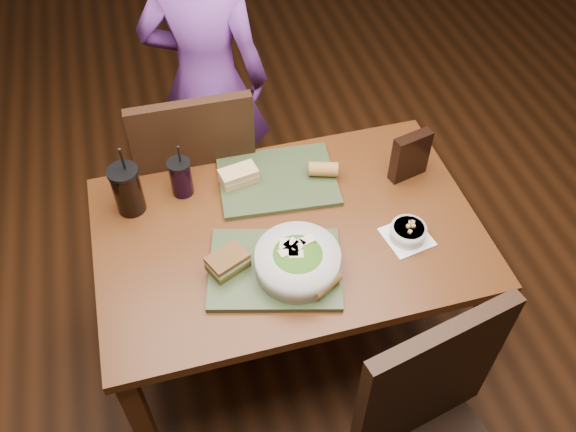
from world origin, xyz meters
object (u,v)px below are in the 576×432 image
(diner, at_px, (207,82))
(sandwich_near, at_px, (228,262))
(chair_far, at_px, (197,176))
(sandwich_far, at_px, (239,176))
(cup_cola, at_px, (127,190))
(tray_near, at_px, (275,269))
(salad_bowl, at_px, (298,260))
(baguette_far, at_px, (323,169))
(baguette_near, at_px, (324,283))
(soup_bowl, at_px, (408,232))
(chip_bag, at_px, (410,156))
(tray_far, at_px, (277,180))
(cup_berry, at_px, (181,177))
(dining_table, at_px, (288,246))

(diner, relative_size, sandwich_near, 10.11)
(chair_far, xyz_separation_m, sandwich_far, (0.13, -0.27, 0.22))
(sandwich_near, bearing_deg, cup_cola, 127.33)
(tray_near, xyz_separation_m, salad_bowl, (0.07, -0.03, 0.05))
(chair_far, distance_m, sandwich_far, 0.37)
(chair_far, bearing_deg, baguette_far, -35.80)
(sandwich_far, relative_size, baguette_far, 1.36)
(salad_bowl, distance_m, sandwich_far, 0.45)
(chair_far, xyz_separation_m, baguette_near, (0.29, -0.80, 0.22))
(soup_bowl, bearing_deg, baguette_far, 118.73)
(baguette_far, relative_size, chip_bag, 0.56)
(tray_far, xyz_separation_m, chip_bag, (0.47, -0.09, 0.09))
(sandwich_near, height_order, cup_berry, cup_berry)
(soup_bowl, xyz_separation_m, baguette_far, (-0.19, 0.35, 0.02))
(diner, height_order, cup_berry, diner)
(chair_far, bearing_deg, sandwich_far, -63.85)
(diner, height_order, salad_bowl, diner)
(soup_bowl, relative_size, chip_bag, 0.90)
(chair_far, relative_size, tray_far, 2.45)
(tray_near, distance_m, sandwich_near, 0.15)
(diner, distance_m, soup_bowl, 1.16)
(diner, relative_size, cup_berry, 6.65)
(dining_table, xyz_separation_m, soup_bowl, (0.38, -0.14, 0.12))
(chair_far, distance_m, soup_bowl, 0.93)
(salad_bowl, bearing_deg, cup_cola, 138.96)
(diner, xyz_separation_m, cup_berry, (-0.20, -0.64, 0.08))
(sandwich_near, bearing_deg, chip_bag, 19.73)
(dining_table, height_order, soup_bowl, soup_bowl)
(sandwich_far, distance_m, baguette_near, 0.55)
(tray_near, xyz_separation_m, sandwich_near, (-0.14, 0.04, 0.04))
(sandwich_near, distance_m, baguette_far, 0.53)
(sandwich_near, height_order, sandwich_far, sandwich_near)
(tray_far, bearing_deg, baguette_far, -8.77)
(dining_table, relative_size, chair_far, 1.26)
(tray_near, xyz_separation_m, sandwich_far, (-0.03, 0.41, 0.04))
(salad_bowl, height_order, baguette_far, salad_bowl)
(sandwich_near, xyz_separation_m, baguette_far, (0.42, 0.32, -0.00))
(chair_far, distance_m, baguette_near, 0.87)
(salad_bowl, bearing_deg, sandwich_near, 163.08)
(tray_far, relative_size, soup_bowl, 2.47)
(soup_bowl, xyz_separation_m, cup_cola, (-0.88, 0.38, 0.07))
(chair_far, relative_size, cup_cola, 3.60)
(tray_near, bearing_deg, cup_cola, 136.61)
(tray_far, relative_size, cup_berry, 1.88)
(tray_near, distance_m, baguette_near, 0.18)
(tray_near, relative_size, salad_bowl, 1.56)
(diner, relative_size, sandwich_far, 10.29)
(soup_bowl, bearing_deg, salad_bowl, -173.72)
(tray_near, distance_m, chip_bag, 0.66)
(salad_bowl, distance_m, baguette_near, 0.11)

